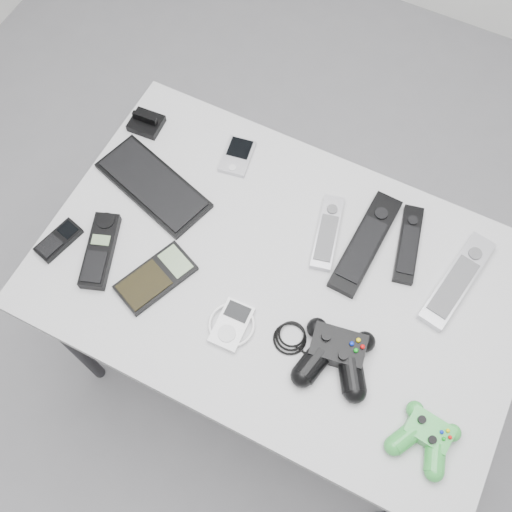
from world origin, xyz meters
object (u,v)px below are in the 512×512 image
at_px(remote_silver_b, 457,280).
at_px(remote_black_a, 408,244).
at_px(mobile_phone, 58,240).
at_px(controller_green, 426,436).
at_px(desk, 281,285).
at_px(remote_black_b, 366,243).
at_px(calculator, 156,278).
at_px(mp3_player, 232,325).
at_px(cordless_handset, 100,250).
at_px(remote_silver_a, 327,232).
at_px(pda, 237,156).
at_px(pda_keyboard, 153,185).
at_px(controller_black, 336,354).

bearing_deg(remote_silver_b, remote_black_a, 174.10).
xyz_separation_m(mobile_phone, controller_green, (0.86, -0.04, 0.01)).
distance_m(desk, remote_black_b, 0.21).
bearing_deg(calculator, mp3_player, 16.67).
relative_size(desk, cordless_handset, 5.94).
height_order(remote_silver_a, mp3_player, remote_silver_a).
xyz_separation_m(pda, controller_green, (0.61, -0.41, 0.01)).
bearing_deg(controller_green, desk, 161.16).
bearing_deg(calculator, cordless_handset, -156.97).
bearing_deg(mobile_phone, calculator, 19.12).
bearing_deg(mp3_player, remote_silver_a, 70.02).
relative_size(remote_silver_b, mobile_phone, 2.32).
relative_size(remote_silver_b, mp3_player, 2.34).
bearing_deg(mp3_player, remote_black_a, 49.96).
bearing_deg(mobile_phone, desk, 31.92).
relative_size(remote_black_b, cordless_handset, 1.47).
bearing_deg(remote_black_a, desk, -151.82).
xyz_separation_m(pda, mp3_player, (0.18, -0.37, 0.00)).
bearing_deg(mobile_phone, remote_silver_a, 43.02).
xyz_separation_m(pda_keyboard, calculator, (0.12, -0.20, -0.00)).
height_order(remote_silver_b, calculator, remote_silver_b).
bearing_deg(cordless_handset, remote_silver_a, 11.97).
distance_m(cordless_handset, mp3_player, 0.33).
relative_size(pda, calculator, 0.60).
height_order(desk, pda_keyboard, pda_keyboard).
bearing_deg(calculator, remote_silver_a, 65.60).
bearing_deg(mp3_player, controller_black, 6.53).
bearing_deg(desk, remote_black_b, 47.77).
height_order(pda, remote_black_a, remote_black_a).
distance_m(remote_silver_b, controller_green, 0.34).
bearing_deg(controller_green, remote_black_a, 121.29).
bearing_deg(calculator, remote_black_b, 59.44).
xyz_separation_m(mp3_player, controller_black, (0.22, 0.03, 0.02)).
bearing_deg(controller_black, remote_black_a, 72.11).
bearing_deg(desk, remote_silver_b, 24.00).
xyz_separation_m(desk, remote_black_a, (0.22, 0.19, 0.07)).
distance_m(desk, calculator, 0.28).
height_order(desk, pda, pda).
xyz_separation_m(desk, cordless_handset, (-0.38, -0.13, 0.07)).
height_order(remote_black_a, calculator, remote_black_a).
bearing_deg(cordless_handset, pda, 46.66).
xyz_separation_m(remote_black_a, cordless_handset, (-0.59, -0.32, 0.00)).
bearing_deg(mobile_phone, mp3_player, 14.29).
relative_size(remote_black_a, mp3_player, 1.82).
bearing_deg(remote_silver_a, desk, -122.58).
bearing_deg(remote_black_a, pda, 162.70).
distance_m(remote_black_b, controller_green, 0.42).
distance_m(remote_silver_a, calculator, 0.39).
xyz_separation_m(desk, remote_silver_b, (0.34, 0.15, 0.07)).
height_order(pda_keyboard, mobile_phone, same).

